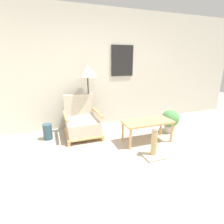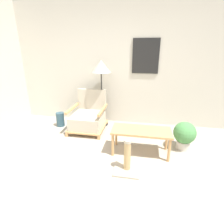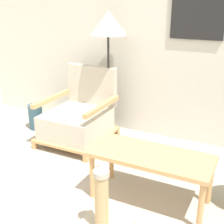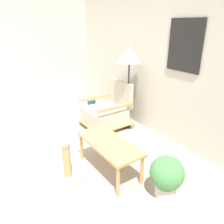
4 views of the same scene
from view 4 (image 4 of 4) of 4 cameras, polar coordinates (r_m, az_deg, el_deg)
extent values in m
plane|color=#A89E8E|center=(3.20, -24.49, -15.36)|extent=(14.00, 14.00, 0.00)
cube|color=beige|center=(3.76, 11.73, 14.25)|extent=(8.00, 0.06, 2.70)
cube|color=black|center=(3.34, 18.49, 16.10)|extent=(0.56, 0.02, 0.72)
cube|color=beige|center=(5.11, -26.91, 14.41)|extent=(0.06, 8.00, 2.70)
cube|color=tan|center=(4.30, -8.32, -2.83)|extent=(0.05, 0.05, 0.08)
cube|color=tan|center=(3.76, -3.69, -6.46)|extent=(0.05, 0.05, 0.08)
cube|color=tan|center=(4.63, -0.11, -0.66)|extent=(0.05, 0.05, 0.08)
cube|color=tan|center=(4.14, 5.15, -3.66)|extent=(0.05, 0.05, 0.08)
cube|color=tan|center=(4.17, -1.72, -2.58)|extent=(0.72, 0.79, 0.03)
cube|color=#BCB29E|center=(4.10, -1.98, -0.78)|extent=(0.64, 0.69, 0.26)
cube|color=#BCB29E|center=(4.17, 2.33, 5.02)|extent=(0.64, 0.08, 0.47)
cube|color=tan|center=(4.29, -4.19, 3.82)|extent=(0.05, 0.73, 0.05)
cube|color=tan|center=(3.76, 0.96, 1.19)|extent=(0.05, 0.73, 0.05)
cylinder|color=#2D2D2D|center=(4.22, 4.02, -3.55)|extent=(0.27, 0.27, 0.03)
cylinder|color=#2D2D2D|center=(3.99, 4.25, 4.34)|extent=(0.03, 0.03, 1.19)
cone|color=#B2AD9E|center=(3.83, 4.57, 14.73)|extent=(0.43, 0.43, 0.26)
cube|color=tan|center=(2.83, -0.82, -8.14)|extent=(0.98, 0.44, 0.04)
cylinder|color=tan|center=(3.20, -8.01, -8.95)|extent=(0.04, 0.04, 0.40)
cylinder|color=tan|center=(2.57, 1.57, -17.68)|extent=(0.04, 0.04, 0.40)
cylinder|color=tan|center=(3.35, -2.55, -7.24)|extent=(0.04, 0.04, 0.40)
cylinder|color=tan|center=(2.75, 7.80, -14.84)|extent=(0.04, 0.04, 0.40)
cylinder|color=#2D4C5B|center=(4.75, -5.33, 1.38)|extent=(0.18, 0.18, 0.32)
cylinder|color=beige|center=(2.72, 13.64, -19.18)|extent=(0.23, 0.23, 0.15)
sphere|color=#4C8E4C|center=(2.57, 14.14, -15.16)|extent=(0.39, 0.39, 0.39)
cube|color=#B2A893|center=(2.99, -11.36, -16.06)|extent=(0.37, 0.37, 0.03)
cylinder|color=tan|center=(2.85, -11.72, -12.36)|extent=(0.10, 0.10, 0.44)
cylinder|color=#B2A893|center=(2.72, -12.11, -8.21)|extent=(0.11, 0.11, 0.04)
camera|label=1|loc=(4.05, -55.91, 8.94)|focal=28.00mm
camera|label=2|loc=(2.43, -67.68, 5.08)|focal=28.00mm
camera|label=3|loc=(1.55, -63.71, 0.93)|focal=50.00mm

